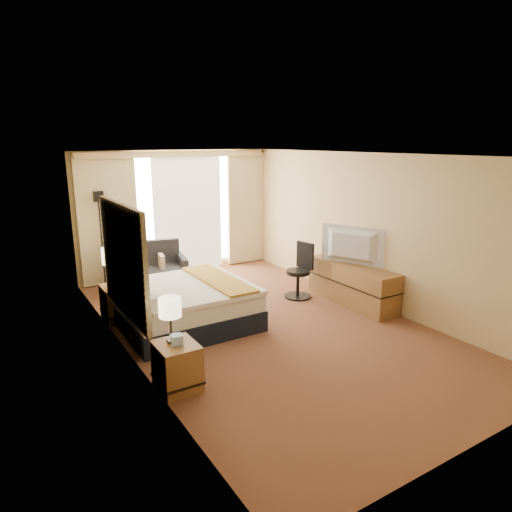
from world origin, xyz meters
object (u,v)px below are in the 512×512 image
loveseat (148,274)px  floor_lamp (100,220)px  nightstand_left (177,366)px  media_dresser (352,284)px  lamp_left (170,308)px  lamp_right (111,257)px  television (350,246)px  nightstand_right (118,302)px  desk_chair (300,273)px  bed (185,305)px

loveseat → floor_lamp: (-0.68, 0.61, 1.03)m
nightstand_left → media_dresser: 3.85m
nightstand_left → lamp_left: 0.70m
lamp_right → television: (3.69, -1.41, -0.00)m
loveseat → media_dresser: bearing=-33.2°
nightstand_right → media_dresser: media_dresser is taller
media_dresser → desk_chair: 0.96m
loveseat → television: television is taller
bed → desk_chair: bearing=3.8°
lamp_left → lamp_right: 2.44m
media_dresser → loveseat: (-2.77, 2.69, -0.06)m
lamp_right → television: size_ratio=0.54×
media_dresser → floor_lamp: bearing=136.3°
loveseat → lamp_right: bearing=-117.0°
floor_lamp → lamp_right: size_ratio=2.99×
desk_chair → media_dresser: bearing=-62.9°
loveseat → lamp_left: bearing=-93.6°
lamp_right → loveseat: bearing=51.9°
television → desk_chair: bearing=11.5°
desk_chair → lamp_right: 3.30m
nightstand_left → lamp_right: bearing=90.8°
nightstand_right → lamp_left: 2.53m
media_dresser → desk_chair: desk_chair is taller
floor_lamp → television: size_ratio=1.63×
nightstand_left → television: 3.89m
desk_chair → lamp_right: bearing=158.5°
bed → floor_lamp: floor_lamp is taller
nightstand_left → bed: 1.85m
bed → floor_lamp: size_ratio=1.02×
media_dresser → bed: 2.95m
nightstand_left → loveseat: bearing=76.0°
lamp_right → nightstand_right: bearing=-12.6°
loveseat → lamp_left: (-0.96, -3.68, 0.67)m
nightstand_right → desk_chair: size_ratio=0.55×
bed → desk_chair: (2.33, 0.16, 0.11)m
nightstand_right → media_dresser: 3.97m
nightstand_right → lamp_right: (-0.04, 0.01, 0.76)m
bed → television: size_ratio=1.67×
nightstand_left → desk_chair: desk_chair is taller
floor_lamp → lamp_left: size_ratio=3.46×
media_dresser → lamp_right: bearing=158.7°
nightstand_left → loveseat: size_ratio=0.36×
bed → media_dresser: bearing=-11.9°
floor_lamp → media_dresser: bearing=-43.7°
loveseat → desk_chair: (2.20, -1.93, 0.15)m
media_dresser → desk_chair: size_ratio=1.79×
nightstand_right → nightstand_left: bearing=-90.0°
bed → floor_lamp: bearing=101.8°
desk_chair → television: 1.06m
nightstand_right → bed: size_ratio=0.29×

